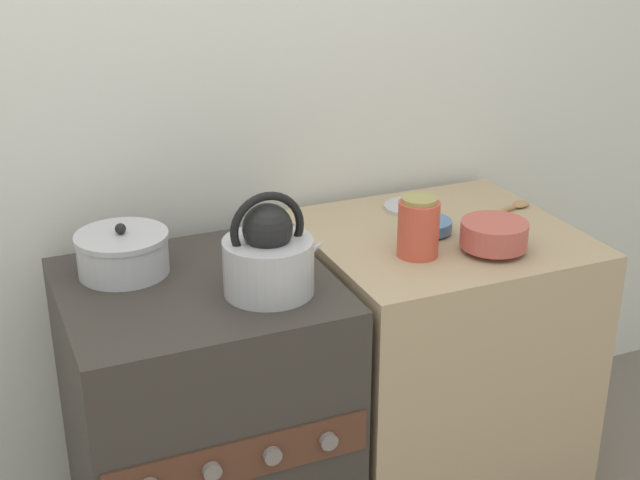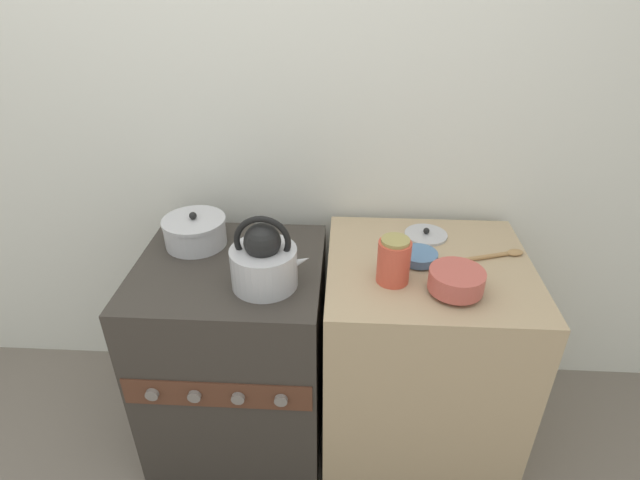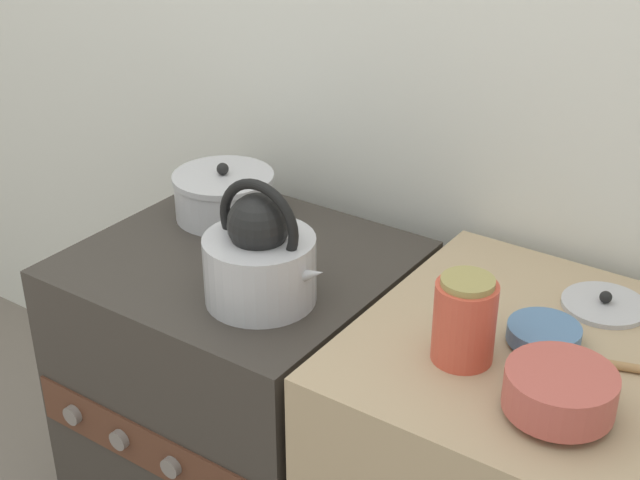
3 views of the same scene
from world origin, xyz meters
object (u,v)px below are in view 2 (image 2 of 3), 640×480
cooking_pot (195,231)px  storage_jar (394,261)px  small_ceramic_bowl (419,256)px  kettle (264,260)px  loose_pot_lid (426,235)px  enamel_bowl (456,280)px  stove (238,352)px

cooking_pot → storage_jar: size_ratio=1.47×
cooking_pot → small_ceramic_bowl: bearing=-6.8°
cooking_pot → small_ceramic_bowl: 0.83m
kettle → storage_jar: bearing=3.8°
loose_pot_lid → storage_jar: bearing=-116.1°
cooking_pot → loose_pot_lid: size_ratio=1.44×
storage_jar → kettle: bearing=-176.2°
storage_jar → small_ceramic_bowl: bearing=50.5°
cooking_pot → small_ceramic_bowl: size_ratio=1.78×
cooking_pot → storage_jar: 0.76m
kettle → loose_pot_lid: bearing=30.4°
enamel_bowl → loose_pot_lid: enamel_bowl is taller
storage_jar → cooking_pot: bearing=163.1°
stove → storage_jar: 0.77m
stove → enamel_bowl: 0.91m
enamel_bowl → storage_jar: 0.21m
small_ceramic_bowl → stove: bearing=-176.7°
kettle → cooking_pot: size_ratio=1.15×
stove → small_ceramic_bowl: (0.67, 0.04, 0.45)m
cooking_pot → loose_pot_lid: cooking_pot is taller
storage_jar → stove: bearing=171.8°
kettle → cooking_pot: (-0.30, 0.25, -0.04)m
cooking_pot → enamel_bowl: 0.96m
stove → kettle: (0.15, -0.11, 0.51)m
enamel_bowl → loose_pot_lid: size_ratio=1.09×
loose_pot_lid → cooking_pot: bearing=-174.3°
kettle → enamel_bowl: (0.62, -0.03, -0.03)m
small_ceramic_bowl → enamel_bowl: bearing=-61.9°
small_ceramic_bowl → storage_jar: storage_jar is taller
stove → enamel_bowl: enamel_bowl is taller
cooking_pot → enamel_bowl: cooking_pot is taller
stove → storage_jar: bearing=-8.2°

